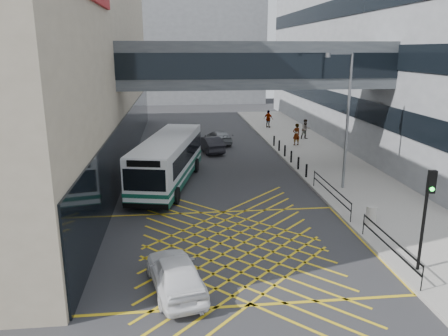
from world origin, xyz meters
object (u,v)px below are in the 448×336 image
object	(u,v)px
pedestrian_c	(268,119)
street_lamp	(345,114)
traffic_light	(427,206)
car_dark	(210,144)
litter_bin	(371,215)
car_white	(176,273)
car_silver	(218,137)
bus	(169,160)
pedestrian_b	(306,129)
pedestrian_a	(296,134)

from	to	relation	value
pedestrian_c	street_lamp	bearing A→B (deg)	130.55
traffic_light	street_lamp	distance (m)	10.72
car_dark	litter_bin	distance (m)	18.46
car_white	traffic_light	xyz separation A→B (m)	(9.44, 0.17, 2.11)
car_white	litter_bin	world-z (taller)	car_white
car_dark	street_lamp	bearing A→B (deg)	108.73
litter_bin	pedestrian_c	bearing A→B (deg)	88.73
car_silver	litter_bin	xyz separation A→B (m)	(5.61, -20.54, -0.03)
street_lamp	pedestrian_c	bearing A→B (deg)	76.69
street_lamp	car_white	bearing A→B (deg)	-146.95
bus	pedestrian_b	bearing A→B (deg)	57.09
bus	car_dark	xyz separation A→B (m)	(3.36, 8.98, -0.97)
bus	car_white	distance (m)	13.20
traffic_light	litter_bin	distance (m)	5.24
car_dark	street_lamp	world-z (taller)	street_lamp
litter_bin	pedestrian_a	bearing A→B (deg)	86.22
car_white	pedestrian_b	distance (m)	28.80
litter_bin	pedestrian_b	bearing A→B (deg)	82.29
car_white	street_lamp	size ratio (longest dim) A/B	0.55
traffic_light	pedestrian_c	world-z (taller)	traffic_light
litter_bin	pedestrian_a	size ratio (longest dim) A/B	0.47
car_dark	pedestrian_a	distance (m)	7.97
traffic_light	litter_bin	xyz separation A→B (m)	(0.18, 4.75, -2.21)
bus	litter_bin	xyz separation A→B (m)	(10.01, -8.24, -1.03)
car_white	pedestrian_b	bearing A→B (deg)	-127.76
street_lamp	car_silver	bearing A→B (deg)	99.50
street_lamp	pedestrian_c	size ratio (longest dim) A/B	4.29
car_dark	pedestrian_b	xyz separation A→B (m)	(9.51, 3.82, 0.43)
street_lamp	litter_bin	bearing A→B (deg)	-109.07
car_white	pedestrian_a	bearing A→B (deg)	-127.04
car_white	bus	bearing A→B (deg)	-100.40
pedestrian_a	pedestrian_c	size ratio (longest dim) A/B	1.03
pedestrian_a	pedestrian_b	world-z (taller)	pedestrian_a
pedestrian_a	pedestrian_b	distance (m)	3.12
car_silver	traffic_light	world-z (taller)	traffic_light
street_lamp	bus	bearing A→B (deg)	153.57
car_silver	pedestrian_b	world-z (taller)	pedestrian_b
street_lamp	pedestrian_b	distance (m)	15.89
pedestrian_a	pedestrian_b	size ratio (longest dim) A/B	1.03
car_white	car_silver	xyz separation A→B (m)	(4.01, 25.46, -0.07)
car_white	pedestrian_a	world-z (taller)	pedestrian_a
car_silver	pedestrian_a	xyz separation A→B (m)	(6.83, -2.15, 0.49)
car_white	traffic_light	bearing A→B (deg)	168.94
bus	car_white	world-z (taller)	bus
car_dark	pedestrian_a	bearing A→B (deg)	174.84
pedestrian_a	street_lamp	bearing A→B (deg)	70.11
car_white	pedestrian_b	world-z (taller)	pedestrian_b
street_lamp	car_dark	bearing A→B (deg)	109.03
street_lamp	pedestrian_a	bearing A→B (deg)	73.90
car_white	car_dark	distance (m)	22.34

